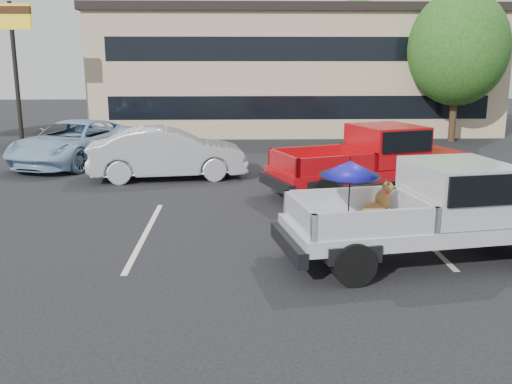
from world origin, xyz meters
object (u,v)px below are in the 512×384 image
(silver_pickup, at_px, (444,206))
(blue_suv, at_px, (74,142))
(motel_sign, at_px, (12,36))
(silver_sedan, at_px, (168,153))
(tree_right, at_px, (458,48))
(tree_back, at_px, (356,47))
(red_pickup, at_px, (381,156))

(silver_pickup, relative_size, blue_suv, 1.05)
(motel_sign, xyz_separation_m, silver_sedan, (6.81, -6.00, -3.83))
(tree_right, xyz_separation_m, tree_back, (-3.00, 8.00, 0.20))
(silver_pickup, relative_size, red_pickup, 0.96)
(tree_right, distance_m, silver_sedan, 14.97)
(red_pickup, bearing_deg, blue_suv, 134.46)
(red_pickup, bearing_deg, tree_back, 61.77)
(red_pickup, bearing_deg, motel_sign, 128.70)
(motel_sign, bearing_deg, red_pickup, -32.08)
(motel_sign, relative_size, tree_right, 0.88)
(motel_sign, xyz_separation_m, tree_back, (16.00, 10.00, -0.24))
(silver_pickup, bearing_deg, motel_sign, 123.15)
(tree_back, height_order, silver_sedan, tree_back)
(motel_sign, height_order, blue_suv, motel_sign)
(tree_back, bearing_deg, silver_pickup, -97.31)
(motel_sign, distance_m, tree_right, 19.11)
(red_pickup, relative_size, silver_sedan, 1.25)
(silver_pickup, relative_size, silver_sedan, 1.20)
(motel_sign, bearing_deg, silver_pickup, -46.76)
(motel_sign, xyz_separation_m, blue_suv, (3.08, -3.26, -3.87))
(motel_sign, relative_size, red_pickup, 0.97)
(tree_right, relative_size, red_pickup, 1.09)
(silver_sedan, bearing_deg, silver_pickup, -149.40)
(motel_sign, height_order, tree_back, tree_back)
(tree_back, bearing_deg, blue_suv, -134.25)
(blue_suv, bearing_deg, silver_sedan, -18.35)
(tree_back, height_order, red_pickup, tree_back)
(motel_sign, distance_m, red_pickup, 15.89)
(motel_sign, bearing_deg, tree_back, 32.01)
(red_pickup, xyz_separation_m, silver_sedan, (-6.30, 2.22, -0.24))
(tree_right, distance_m, red_pickup, 12.21)
(red_pickup, bearing_deg, tree_right, 40.82)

